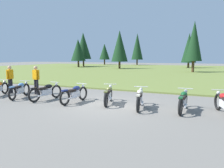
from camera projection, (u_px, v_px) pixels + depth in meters
ground_plane at (107, 105)px, 10.00m from camera, size 140.00×140.00×0.00m
grass_moorland at (179, 71)px, 33.64m from camera, size 80.00×44.00×0.10m
forest_treeline at (161, 45)px, 41.22m from camera, size 44.84×25.07×8.34m
motorcycle_sky_blue at (20, 90)px, 11.68m from camera, size 0.84×2.03×0.88m
motorcycle_black at (46, 91)px, 11.10m from camera, size 0.63×2.09×0.88m
motorcycle_navy at (75, 94)px, 10.45m from camera, size 0.62×2.10×0.88m
motorcycle_olive at (108, 95)px, 10.18m from camera, size 0.81×2.04×0.88m
motorcycle_cream at (140, 98)px, 9.28m from camera, size 0.72×2.08×0.88m
motorcycle_british_green at (183, 101)px, 8.76m from camera, size 0.62×2.10×0.88m
rider_with_back_turned at (10, 78)px, 13.04m from camera, size 0.28×0.54×1.67m
rider_in_hivis_vest at (36, 78)px, 12.78m from camera, size 0.54×0.27×1.67m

